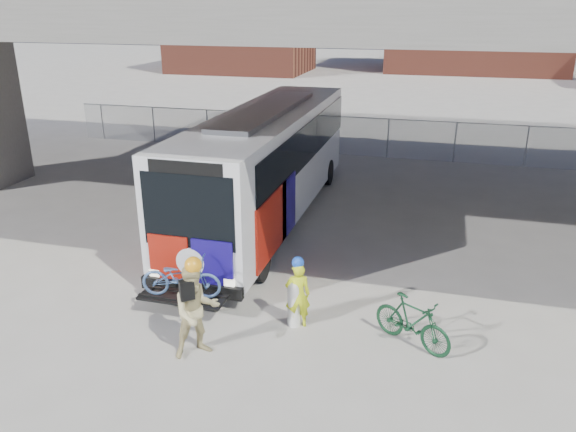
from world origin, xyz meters
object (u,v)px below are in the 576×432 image
at_px(bus, 268,157).
at_px(bike_parked, 412,322).
at_px(cyclist_tan, 196,310).
at_px(cyclist_hivis, 298,293).
at_px(bollard, 294,301).

height_order(bus, bike_parked, bus).
bearing_deg(bike_parked, cyclist_tan, 140.17).
relative_size(bus, cyclist_hivis, 7.77).
bearing_deg(cyclist_tan, bus, 57.59).
height_order(cyclist_hivis, bike_parked, cyclist_hivis).
bearing_deg(bike_parked, cyclist_hivis, 118.05).
relative_size(bus, cyclist_tan, 6.00).
bearing_deg(cyclist_tan, bike_parked, -20.00).
distance_m(bollard, cyclist_hivis, 0.22).
bearing_deg(bollard, bus, 112.09).
relative_size(bollard, cyclist_tan, 0.52).
relative_size(bus, bollard, 11.56).
bearing_deg(cyclist_hivis, cyclist_tan, 23.76).
xyz_separation_m(bollard, cyclist_hivis, (0.08, 0.00, 0.20)).
bearing_deg(bike_parked, bollard, 118.14).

